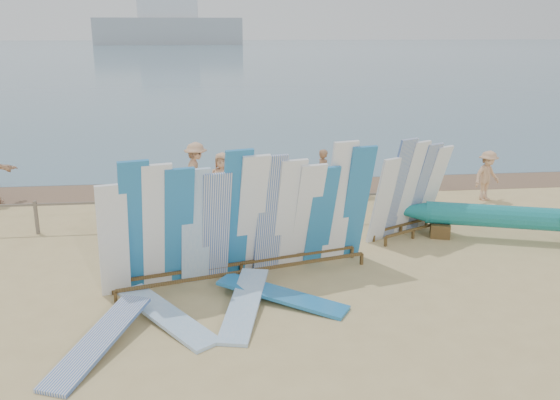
{
  "coord_description": "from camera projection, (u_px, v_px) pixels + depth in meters",
  "views": [
    {
      "loc": [
        0.7,
        -12.42,
        5.25
      ],
      "look_at": [
        2.27,
        1.48,
        1.16
      ],
      "focal_mm": 38.0,
      "sensor_mm": 36.0,
      "label": 1
    }
  ],
  "objects": [
    {
      "name": "beachgoer_10",
      "position": [
        363.0,
        172.0,
        18.92
      ],
      "size": [
        1.01,
        0.85,
        1.61
      ],
      "primitive_type": "imported",
      "rotation": [
        0.0,
        0.0,
        0.57
      ],
      "color": "#8C6042",
      "rests_on": "ground"
    },
    {
      "name": "ground",
      "position": [
        187.0,
        271.0,
        13.24
      ],
      "size": [
        160.0,
        160.0,
        0.0
      ],
      "primitive_type": "plane",
      "color": "tan",
      "rests_on": "ground"
    },
    {
      "name": "beachgoer_3",
      "position": [
        196.0,
        173.0,
        18.2
      ],
      "size": [
        0.65,
        1.28,
        1.9
      ],
      "primitive_type": "imported",
      "rotation": [
        0.0,
        0.0,
        1.45
      ],
      "color": "tan",
      "rests_on": "ground"
    },
    {
      "name": "outrigger_canoe",
      "position": [
        513.0,
        219.0,
        14.99
      ],
      "size": [
        6.34,
        2.56,
        0.92
      ],
      "rotation": [
        0.0,
        0.0,
        -0.32
      ],
      "color": "brown",
      "rests_on": "ground"
    },
    {
      "name": "flat_board_a",
      "position": [
        167.0,
        321.0,
        11.0
      ],
      "size": [
        2.06,
        2.5,
        0.23
      ],
      "primitive_type": "cube",
      "rotation": [
        0.06,
        0.0,
        0.64
      ],
      "color": "#8BB5DF",
      "rests_on": "ground"
    },
    {
      "name": "beachgoer_6",
      "position": [
        223.0,
        182.0,
        17.34
      ],
      "size": [
        0.95,
        0.65,
        1.77
      ],
      "primitive_type": "imported",
      "rotation": [
        0.0,
        0.0,
        5.98
      ],
      "color": "tan",
      "rests_on": "ground"
    },
    {
      "name": "side_surfboard_rack",
      "position": [
        409.0,
        192.0,
        15.13
      ],
      "size": [
        2.35,
        1.69,
        2.68
      ],
      "rotation": [
        0.0,
        0.0,
        0.49
      ],
      "color": "brown",
      "rests_on": "ground"
    },
    {
      "name": "main_surfboard_rack",
      "position": [
        244.0,
        221.0,
        12.51
      ],
      "size": [
        5.91,
        2.21,
        2.94
      ],
      "rotation": [
        0.0,
        0.0,
        0.26
      ],
      "color": "brown",
      "rests_on": "ground"
    },
    {
      "name": "flat_board_e",
      "position": [
        100.0,
        351.0,
        10.0
      ],
      "size": [
        1.53,
        2.7,
        0.39
      ],
      "primitive_type": "cube",
      "rotation": [
        0.12,
        0.0,
        -0.39
      ],
      "color": "silver",
      "rests_on": "ground"
    },
    {
      "name": "beachgoer_7",
      "position": [
        324.0,
        174.0,
        18.72
      ],
      "size": [
        0.46,
        0.64,
        1.59
      ],
      "primitive_type": "imported",
      "rotation": [
        0.0,
        0.0,
        1.83
      ],
      "color": "#8C6042",
      "rests_on": "ground"
    },
    {
      "name": "beach_chair_right",
      "position": [
        226.0,
        208.0,
        17.06
      ],
      "size": [
        0.53,
        0.55,
        0.8
      ],
      "rotation": [
        0.0,
        0.0,
        0.06
      ],
      "color": "#B51413",
      "rests_on": "ground"
    },
    {
      "name": "stroller",
      "position": [
        269.0,
        199.0,
        17.38
      ],
      "size": [
        0.53,
        0.74,
        1.0
      ],
      "rotation": [
        0.0,
        0.0,
        0.03
      ],
      "color": "#B51413",
      "rests_on": "ground"
    },
    {
      "name": "beach_chair_left",
      "position": [
        194.0,
        213.0,
        16.66
      ],
      "size": [
        0.62,
        0.63,
        0.82
      ],
      "rotation": [
        0.0,
        0.0,
        0.21
      ],
      "color": "#B51413",
      "rests_on": "ground"
    },
    {
      "name": "ocean",
      "position": [
        208.0,
        51.0,
        135.32
      ],
      "size": [
        320.0,
        240.0,
        0.02
      ],
      "primitive_type": "cube",
      "color": "#46677D",
      "rests_on": "ground"
    },
    {
      "name": "beachgoer_extra_0",
      "position": [
        487.0,
        176.0,
        18.5
      ],
      "size": [
        1.1,
        0.81,
        1.58
      ],
      "primitive_type": "imported",
      "rotation": [
        0.0,
        0.0,
        0.44
      ],
      "color": "tan",
      "rests_on": "ground"
    },
    {
      "name": "distant_ship",
      "position": [
        169.0,
        27.0,
        182.13
      ],
      "size": [
        45.0,
        8.0,
        14.0
      ],
      "color": "#999EA3",
      "rests_on": "ocean"
    },
    {
      "name": "vendor_table",
      "position": [
        300.0,
        241.0,
        14.15
      ],
      "size": [
        0.89,
        0.73,
        1.02
      ],
      "rotation": [
        0.0,
        0.0,
        0.28
      ],
      "color": "brown",
      "rests_on": "ground"
    },
    {
      "name": "flat_board_d",
      "position": [
        282.0,
        302.0,
        11.79
      ],
      "size": [
        2.59,
        1.89,
        0.28
      ],
      "primitive_type": "cube",
      "rotation": [
        0.08,
        0.0,
        1.02
      ],
      "color": "#2372B1",
      "rests_on": "ground"
    },
    {
      "name": "wet_sand_strip",
      "position": [
        195.0,
        188.0,
        20.11
      ],
      "size": [
        40.0,
        2.6,
        0.01
      ],
      "primitive_type": "cube",
      "color": "brown",
      "rests_on": "ground"
    },
    {
      "name": "fence",
      "position": [
        190.0,
        206.0,
        15.93
      ],
      "size": [
        12.08,
        0.08,
        0.9
      ],
      "color": "#746857",
      "rests_on": "ground"
    },
    {
      "name": "flat_board_b",
      "position": [
        245.0,
        311.0,
        11.4
      ],
      "size": [
        1.15,
        2.75,
        0.31
      ],
      "primitive_type": "cube",
      "rotation": [
        0.09,
        0.0,
        -0.23
      ],
      "color": "#8BB5DF",
      "rests_on": "ground"
    }
  ]
}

